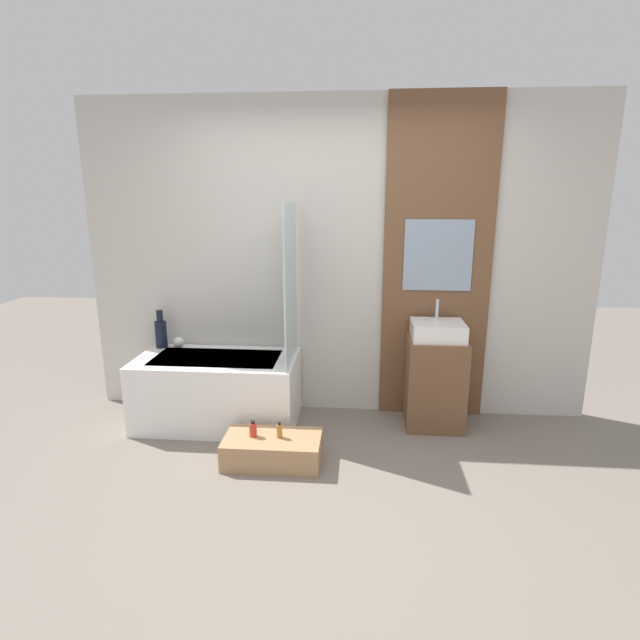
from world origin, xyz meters
name	(u,v)px	position (x,y,z in m)	size (l,w,h in m)	color
ground_plane	(321,517)	(0.00, 0.00, 0.00)	(12.00, 12.00, 0.00)	slate
wall_tiled_back	(337,261)	(0.00, 1.58, 1.30)	(4.20, 0.06, 2.60)	beige
wall_wood_accent	(437,263)	(0.81, 1.53, 1.30)	(0.86, 0.04, 2.60)	brown
bathtub	(218,390)	(-0.94, 1.19, 0.28)	(1.29, 0.68, 0.56)	white
glass_shower_screen	(290,284)	(-0.33, 1.18, 1.17)	(0.01, 0.61, 1.22)	silver
wooden_step_bench	(273,449)	(-0.39, 0.60, 0.10)	(0.68, 0.37, 0.19)	#A87F56
vanity_cabinet	(435,382)	(0.81, 1.30, 0.37)	(0.45, 0.42, 0.73)	brown
sink	(438,330)	(0.81, 1.30, 0.80)	(0.41, 0.35, 0.30)	white
vase_tall_dark	(161,332)	(-1.49, 1.43, 0.69)	(0.10, 0.10, 0.32)	black
vase_round_light	(179,342)	(-1.34, 1.43, 0.61)	(0.09, 0.09, 0.09)	silver
bottle_soap_primary	(253,429)	(-0.52, 0.60, 0.24)	(0.05, 0.05, 0.12)	red
bottle_soap_secondary	(279,430)	(-0.34, 0.60, 0.24)	(0.04, 0.04, 0.12)	#B2752D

